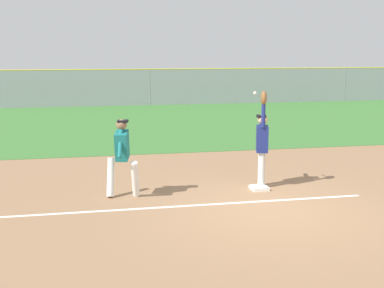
{
  "coord_description": "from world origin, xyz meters",
  "views": [
    {
      "loc": [
        -3.46,
        -9.3,
        3.16
      ],
      "look_at": [
        -1.19,
        1.91,
        1.05
      ],
      "focal_mm": 47.44,
      "sensor_mm": 36.0,
      "label": 1
    }
  ],
  "objects_px": {
    "fielder": "(262,140)",
    "parked_car_blue": "(157,89)",
    "parked_car_silver": "(84,91)",
    "runner": "(122,153)",
    "baseball": "(255,93)",
    "parked_car_green": "(216,88)",
    "first_base": "(259,188)"
  },
  "relations": [
    {
      "from": "fielder",
      "to": "parked_car_blue",
      "type": "distance_m",
      "value": 22.26
    },
    {
      "from": "parked_car_silver",
      "to": "parked_car_blue",
      "type": "height_order",
      "value": "same"
    },
    {
      "from": "runner",
      "to": "baseball",
      "type": "height_order",
      "value": "baseball"
    },
    {
      "from": "baseball",
      "to": "parked_car_blue",
      "type": "xyz_separation_m",
      "value": [
        0.68,
        22.25,
        -1.54
      ]
    },
    {
      "from": "runner",
      "to": "parked_car_green",
      "type": "distance_m",
      "value": 23.71
    },
    {
      "from": "first_base",
      "to": "fielder",
      "type": "height_order",
      "value": "fielder"
    },
    {
      "from": "parked_car_blue",
      "to": "parked_car_green",
      "type": "height_order",
      "value": "same"
    },
    {
      "from": "fielder",
      "to": "runner",
      "type": "relative_size",
      "value": 1.33
    },
    {
      "from": "fielder",
      "to": "parked_car_silver",
      "type": "height_order",
      "value": "fielder"
    },
    {
      "from": "runner",
      "to": "parked_car_silver",
      "type": "xyz_separation_m",
      "value": [
        -1.0,
        21.97,
        -0.32
      ]
    },
    {
      "from": "fielder",
      "to": "runner",
      "type": "height_order",
      "value": "fielder"
    },
    {
      "from": "parked_car_silver",
      "to": "baseball",
      "type": "bearing_deg",
      "value": -74.67
    },
    {
      "from": "fielder",
      "to": "runner",
      "type": "distance_m",
      "value": 3.25
    },
    {
      "from": "parked_car_green",
      "to": "fielder",
      "type": "bearing_deg",
      "value": -107.92
    },
    {
      "from": "baseball",
      "to": "parked_car_green",
      "type": "distance_m",
      "value": 22.76
    },
    {
      "from": "baseball",
      "to": "parked_car_silver",
      "type": "bearing_deg",
      "value": 100.49
    },
    {
      "from": "first_base",
      "to": "baseball",
      "type": "bearing_deg",
      "value": 111.16
    },
    {
      "from": "parked_car_green",
      "to": "baseball",
      "type": "bearing_deg",
      "value": -108.42
    },
    {
      "from": "first_base",
      "to": "runner",
      "type": "bearing_deg",
      "value": 179.66
    },
    {
      "from": "parked_car_blue",
      "to": "runner",
      "type": "bearing_deg",
      "value": -104.61
    },
    {
      "from": "parked_car_silver",
      "to": "parked_car_blue",
      "type": "distance_m",
      "value": 4.74
    },
    {
      "from": "baseball",
      "to": "parked_car_silver",
      "type": "distance_m",
      "value": 22.2
    },
    {
      "from": "fielder",
      "to": "parked_car_blue",
      "type": "relative_size",
      "value": 0.5
    },
    {
      "from": "parked_car_blue",
      "to": "parked_car_green",
      "type": "distance_m",
      "value": 4.03
    },
    {
      "from": "first_base",
      "to": "parked_car_silver",
      "type": "height_order",
      "value": "parked_car_silver"
    },
    {
      "from": "fielder",
      "to": "baseball",
      "type": "height_order",
      "value": "fielder"
    },
    {
      "from": "baseball",
      "to": "parked_car_silver",
      "type": "relative_size",
      "value": 0.02
    },
    {
      "from": "fielder",
      "to": "baseball",
      "type": "xyz_separation_m",
      "value": [
        -0.2,
        0.0,
        1.09
      ]
    },
    {
      "from": "parked_car_silver",
      "to": "fielder",
      "type": "bearing_deg",
      "value": -74.16
    },
    {
      "from": "runner",
      "to": "parked_car_silver",
      "type": "height_order",
      "value": "runner"
    },
    {
      "from": "first_base",
      "to": "parked_car_blue",
      "type": "height_order",
      "value": "parked_car_blue"
    },
    {
      "from": "baseball",
      "to": "parked_car_blue",
      "type": "bearing_deg",
      "value": 88.25
    }
  ]
}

